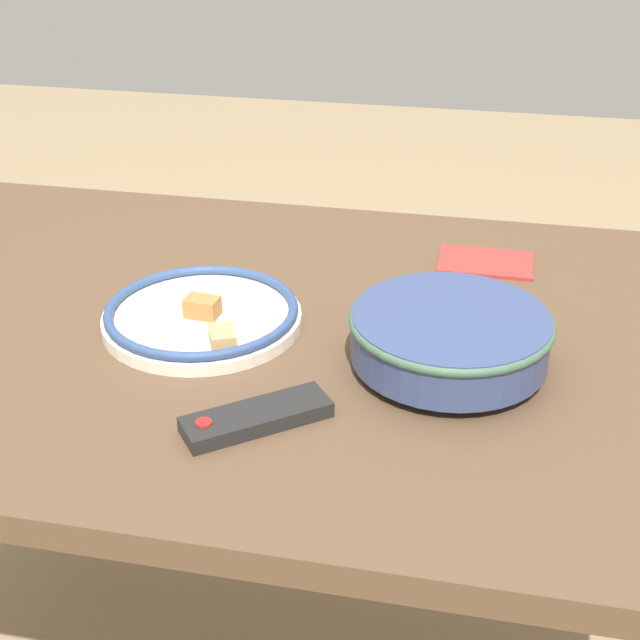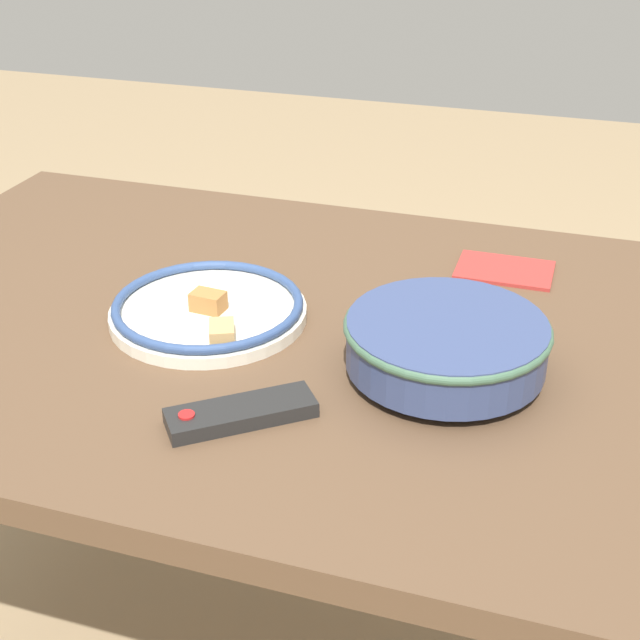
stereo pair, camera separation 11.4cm
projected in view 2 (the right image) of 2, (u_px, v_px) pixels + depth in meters
The scene contains 5 objects.
dining_table at pixel (273, 367), 1.36m from camera, with size 1.40×0.94×0.76m.
noodle_bowl at pixel (446, 343), 1.17m from camera, with size 0.27×0.27×0.08m.
food_plate at pixel (208, 309), 1.31m from camera, with size 0.29×0.29×0.05m.
tv_remote at pixel (241, 413), 1.09m from camera, with size 0.18×0.16×0.02m.
folded_napkin at pixel (505, 270), 1.46m from camera, with size 0.16×0.11×0.01m.
Camera 2 is at (-0.42, 1.08, 1.40)m, focal length 50.00 mm.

